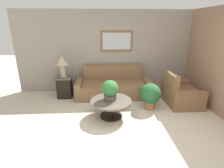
{
  "coord_description": "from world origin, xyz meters",
  "views": [
    {
      "loc": [
        -0.57,
        -3.02,
        2.18
      ],
      "look_at": [
        -0.29,
        1.56,
        0.59
      ],
      "focal_mm": 28.0,
      "sensor_mm": 36.0,
      "label": 1
    }
  ],
  "objects_px": {
    "couch_main": "(113,87)",
    "potted_plant_on_table": "(110,90)",
    "side_table": "(65,87)",
    "potted_plant_floor": "(150,95)",
    "armchair": "(180,94)",
    "coffee_table": "(111,105)",
    "table_lamp": "(62,63)"
  },
  "relations": [
    {
      "from": "table_lamp",
      "to": "potted_plant_floor",
      "type": "relative_size",
      "value": 0.92
    },
    {
      "from": "potted_plant_floor",
      "to": "side_table",
      "type": "bearing_deg",
      "value": 158.79
    },
    {
      "from": "couch_main",
      "to": "potted_plant_on_table",
      "type": "height_order",
      "value": "potted_plant_on_table"
    },
    {
      "from": "side_table",
      "to": "potted_plant_on_table",
      "type": "height_order",
      "value": "potted_plant_on_table"
    },
    {
      "from": "armchair",
      "to": "potted_plant_on_table",
      "type": "bearing_deg",
      "value": 106.31
    },
    {
      "from": "coffee_table",
      "to": "side_table",
      "type": "xyz_separation_m",
      "value": [
        -1.36,
        1.32,
        0.01
      ]
    },
    {
      "from": "coffee_table",
      "to": "potted_plant_floor",
      "type": "relative_size",
      "value": 1.42
    },
    {
      "from": "armchair",
      "to": "potted_plant_floor",
      "type": "height_order",
      "value": "armchair"
    },
    {
      "from": "coffee_table",
      "to": "potted_plant_on_table",
      "type": "bearing_deg",
      "value": 122.39
    },
    {
      "from": "side_table",
      "to": "armchair",
      "type": "bearing_deg",
      "value": -11.32
    },
    {
      "from": "table_lamp",
      "to": "side_table",
      "type": "bearing_deg",
      "value": 0.0
    },
    {
      "from": "couch_main",
      "to": "potted_plant_floor",
      "type": "distance_m",
      "value": 1.35
    },
    {
      "from": "table_lamp",
      "to": "potted_plant_on_table",
      "type": "xyz_separation_m",
      "value": [
        1.35,
        -1.29,
        -0.4
      ]
    },
    {
      "from": "armchair",
      "to": "potted_plant_floor",
      "type": "xyz_separation_m",
      "value": [
        -0.95,
        -0.27,
        0.11
      ]
    },
    {
      "from": "couch_main",
      "to": "potted_plant_on_table",
      "type": "xyz_separation_m",
      "value": [
        -0.16,
        -1.33,
        0.4
      ]
    },
    {
      "from": "potted_plant_on_table",
      "to": "potted_plant_floor",
      "type": "relative_size",
      "value": 0.7
    },
    {
      "from": "table_lamp",
      "to": "potted_plant_floor",
      "type": "distance_m",
      "value": 2.69
    },
    {
      "from": "couch_main",
      "to": "coffee_table",
      "type": "height_order",
      "value": "couch_main"
    },
    {
      "from": "armchair",
      "to": "table_lamp",
      "type": "bearing_deg",
      "value": 78.05
    },
    {
      "from": "couch_main",
      "to": "side_table",
      "type": "bearing_deg",
      "value": -178.48
    },
    {
      "from": "couch_main",
      "to": "coffee_table",
      "type": "xyz_separation_m",
      "value": [
        -0.14,
        -1.36,
        0.03
      ]
    },
    {
      "from": "coffee_table",
      "to": "table_lamp",
      "type": "distance_m",
      "value": 2.05
    },
    {
      "from": "couch_main",
      "to": "coffee_table",
      "type": "distance_m",
      "value": 1.37
    },
    {
      "from": "armchair",
      "to": "potted_plant_floor",
      "type": "relative_size",
      "value": 1.6
    },
    {
      "from": "couch_main",
      "to": "side_table",
      "type": "distance_m",
      "value": 1.5
    },
    {
      "from": "potted_plant_on_table",
      "to": "couch_main",
      "type": "bearing_deg",
      "value": 83.28
    },
    {
      "from": "couch_main",
      "to": "armchair",
      "type": "relative_size",
      "value": 2.04
    },
    {
      "from": "couch_main",
      "to": "potted_plant_floor",
      "type": "relative_size",
      "value": 3.26
    },
    {
      "from": "armchair",
      "to": "side_table",
      "type": "distance_m",
      "value": 3.44
    },
    {
      "from": "side_table",
      "to": "coffee_table",
      "type": "bearing_deg",
      "value": -44.11
    },
    {
      "from": "table_lamp",
      "to": "potted_plant_floor",
      "type": "height_order",
      "value": "table_lamp"
    },
    {
      "from": "potted_plant_floor",
      "to": "couch_main",
      "type": "bearing_deg",
      "value": 133.27
    }
  ]
}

